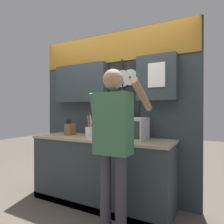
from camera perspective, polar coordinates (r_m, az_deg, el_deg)
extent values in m
plane|color=brown|center=(3.10, -3.10, -24.55)|extent=(14.00, 14.00, 0.00)
cube|color=#2D383D|center=(2.94, -3.11, -16.60)|extent=(1.99, 0.62, 0.90)
cube|color=tan|center=(2.84, -3.11, -7.60)|extent=(2.02, 0.65, 0.03)
cube|color=black|center=(2.87, -6.29, -25.75)|extent=(1.99, 0.06, 0.09)
cube|color=#2D383D|center=(3.10, 0.02, -0.66)|extent=(2.59, 0.04, 2.50)
cube|color=#99661E|center=(3.22, -0.24, 17.90)|extent=(2.55, 0.02, 0.45)
cube|color=#2D383D|center=(3.32, -8.88, 8.02)|extent=(0.94, 0.16, 0.60)
cube|color=#2D383D|center=(2.77, 12.67, 9.50)|extent=(0.53, 0.16, 0.60)
cube|color=black|center=(2.99, 3.28, 4.06)|extent=(0.52, 0.01, 1.06)
cylinder|color=#B7B7BC|center=(3.00, 2.90, 9.50)|extent=(0.25, 0.02, 0.25)
cube|color=black|center=(3.03, 2.86, 13.38)|extent=(0.02, 0.02, 0.16)
cylinder|color=#B7B7BC|center=(2.96, 3.17, 3.31)|extent=(0.29, 0.02, 0.29)
cube|color=black|center=(2.97, 3.12, 7.40)|extent=(0.02, 0.02, 0.13)
cylinder|color=#2D2D33|center=(2.97, 2.63, -2.97)|extent=(0.25, 0.02, 0.25)
cube|color=black|center=(2.96, 2.59, 0.74)|extent=(0.02, 0.02, 0.14)
cylinder|color=silver|center=(2.95, 5.26, 9.86)|extent=(0.23, 0.01, 0.23)
sphere|color=black|center=(2.93, 5.12, 9.91)|extent=(0.03, 0.03, 0.03)
cylinder|color=silver|center=(3.03, 0.31, -1.66)|extent=(0.01, 0.01, 0.24)
ellipsoid|color=silver|center=(3.04, 0.31, -4.24)|extent=(0.06, 0.01, 0.05)
cylinder|color=silver|center=(2.99, 1.67, -0.98)|extent=(0.01, 0.01, 0.17)
ellipsoid|color=silver|center=(3.00, 1.67, -2.80)|extent=(0.04, 0.01, 0.04)
cylinder|color=red|center=(2.96, 3.07, -1.07)|extent=(0.01, 0.01, 0.17)
ellipsoid|color=red|center=(2.96, 3.07, -2.94)|extent=(0.04, 0.01, 0.03)
cylinder|color=black|center=(2.93, 4.50, -1.49)|extent=(0.01, 0.01, 0.21)
ellipsoid|color=black|center=(2.93, 4.49, -3.91)|extent=(0.06, 0.01, 0.05)
cylinder|color=silver|center=(2.90, 5.96, -1.18)|extent=(0.01, 0.01, 0.18)
ellipsoid|color=silver|center=(2.90, 5.95, -3.23)|extent=(0.05, 0.01, 0.04)
cube|color=white|center=(2.68, 12.58, 10.30)|extent=(0.22, 0.02, 0.32)
cube|color=silver|center=(2.67, 4.51, -4.69)|extent=(0.50, 0.35, 0.29)
cube|color=black|center=(2.53, 1.77, -4.98)|extent=(0.27, 0.01, 0.18)
cube|color=#333338|center=(2.44, 6.62, -5.19)|extent=(0.11, 0.01, 0.22)
cube|color=brown|center=(3.18, -11.88, -4.88)|extent=(0.11, 0.15, 0.17)
cylinder|color=black|center=(3.17, -12.79, -2.67)|extent=(0.02, 0.03, 0.07)
cylinder|color=black|center=(3.16, -12.58, -2.71)|extent=(0.02, 0.03, 0.07)
cylinder|color=black|center=(3.15, -12.38, -2.75)|extent=(0.02, 0.03, 0.07)
cylinder|color=black|center=(3.14, -12.18, -2.91)|extent=(0.02, 0.02, 0.05)
cylinder|color=black|center=(3.13, -11.97, -2.62)|extent=(0.02, 0.03, 0.08)
cylinder|color=black|center=(3.12, -11.76, -2.74)|extent=(0.02, 0.03, 0.07)
cylinder|color=white|center=(2.97, -6.56, -5.62)|extent=(0.11, 0.11, 0.14)
cylinder|color=red|center=(2.97, -6.31, -3.01)|extent=(0.06, 0.07, 0.29)
cylinder|color=silver|center=(2.96, -6.04, -3.69)|extent=(0.04, 0.06, 0.23)
cylinder|color=tan|center=(2.95, -6.68, -3.42)|extent=(0.04, 0.03, 0.26)
cylinder|color=tan|center=(2.96, -6.53, -3.55)|extent=(0.04, 0.05, 0.24)
cylinder|color=silver|center=(2.96, -6.09, -3.38)|extent=(0.03, 0.03, 0.26)
cylinder|color=black|center=(2.96, -6.55, -3.29)|extent=(0.06, 0.02, 0.27)
cylinder|color=tan|center=(2.97, -6.52, -3.83)|extent=(0.04, 0.03, 0.21)
cylinder|color=#383842|center=(2.30, -1.82, -22.12)|extent=(0.12, 0.12, 0.86)
cylinder|color=#383842|center=(2.23, 2.56, -22.94)|extent=(0.12, 0.12, 0.86)
cube|color=#3D704C|center=(2.09, 0.33, -3.24)|extent=(0.38, 0.22, 0.64)
sphere|color=#A87A5B|center=(2.11, 0.33, 9.30)|extent=(0.21, 0.21, 0.21)
cylinder|color=#3D704C|center=(2.23, -4.45, -1.79)|extent=(0.08, 0.24, 0.57)
cylinder|color=#A87A5B|center=(2.23, 8.60, 4.75)|extent=(0.08, 0.54, 0.35)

